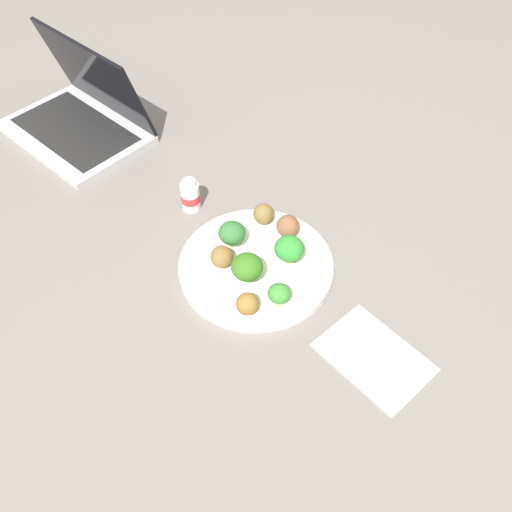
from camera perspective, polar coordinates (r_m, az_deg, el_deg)
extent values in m
plane|color=slate|center=(1.03, 0.00, -1.32)|extent=(4.00, 4.00, 0.00)
cylinder|color=white|center=(1.02, 0.00, -1.03)|extent=(0.28, 0.28, 0.02)
cylinder|color=#A3CD69|center=(1.02, 3.31, -0.26)|extent=(0.01, 0.01, 0.01)
ellipsoid|color=#2E842F|center=(1.00, 3.37, 0.77)|extent=(0.05, 0.05, 0.04)
cylinder|color=#91C668|center=(1.04, -2.39, 1.39)|extent=(0.01, 0.01, 0.01)
ellipsoid|color=#2F6730|center=(1.02, -2.43, 2.37)|extent=(0.05, 0.05, 0.04)
cylinder|color=#A7B87C|center=(0.96, 2.31, -4.56)|extent=(0.02, 0.02, 0.01)
ellipsoid|color=#377F32|center=(0.94, 2.35, -3.79)|extent=(0.04, 0.04, 0.03)
cylinder|color=#96C981|center=(0.98, -0.89, -2.23)|extent=(0.01, 0.01, 0.02)
ellipsoid|color=#32691C|center=(0.96, -0.91, -1.11)|extent=(0.06, 0.06, 0.04)
sphere|color=brown|center=(1.05, 3.23, 3.03)|extent=(0.04, 0.04, 0.04)
sphere|color=brown|center=(1.00, -3.48, -0.07)|extent=(0.04, 0.04, 0.04)
sphere|color=brown|center=(1.08, 0.76, 4.28)|extent=(0.04, 0.04, 0.04)
sphere|color=brown|center=(0.94, -0.89, -4.87)|extent=(0.04, 0.04, 0.04)
cube|color=white|center=(0.94, 11.86, -9.93)|extent=(0.18, 0.13, 0.01)
cube|color=silver|center=(0.95, 11.93, -8.55)|extent=(0.09, 0.02, 0.01)
cube|color=silver|center=(0.93, 14.69, -10.83)|extent=(0.03, 0.02, 0.01)
cube|color=silver|center=(0.93, 9.95, -9.35)|extent=(0.09, 0.02, 0.01)
cube|color=silver|center=(0.92, 13.27, -12.22)|extent=(0.06, 0.02, 0.01)
cylinder|color=white|center=(1.13, -6.63, 6.02)|extent=(0.04, 0.04, 0.06)
cylinder|color=red|center=(1.13, -6.62, 5.91)|extent=(0.04, 0.04, 0.02)
cylinder|color=silver|center=(1.11, -6.79, 7.35)|extent=(0.03, 0.03, 0.01)
cube|color=#BBBBBB|center=(1.38, -17.77, 11.80)|extent=(0.33, 0.24, 0.02)
cube|color=black|center=(1.38, -17.86, 12.09)|extent=(0.29, 0.17, 0.00)
cube|color=black|center=(1.36, -15.98, 16.95)|extent=(0.32, 0.08, 0.19)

